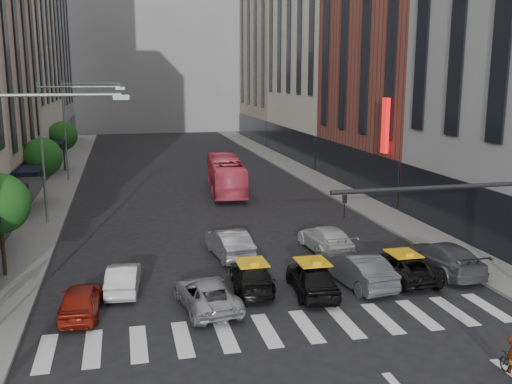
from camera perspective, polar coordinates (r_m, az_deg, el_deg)
ground at (r=21.34m, az=4.79°, el=-15.03°), size 160.00×160.00×0.00m
sidewalk_left at (r=49.34m, az=-19.38°, el=-0.18°), size 3.00×96.00×0.15m
sidewalk_right at (r=52.08m, az=6.63°, el=0.99°), size 3.00×96.00×0.15m
building_left_d at (r=84.01m, az=-21.47°, el=14.49°), size 8.00×18.00×30.00m
building_right_b at (r=50.78m, az=14.23°, el=15.11°), size 8.00×18.00×26.00m
building_right_d at (r=86.37m, az=2.27°, el=14.48°), size 8.00×18.00×28.00m
building_far at (r=103.64m, az=-10.31°, el=16.04°), size 30.00×10.00×36.00m
tree_mid at (r=44.88m, az=-20.57°, el=3.27°), size 2.88×2.88×4.95m
tree_far at (r=60.68m, az=-18.76°, el=5.36°), size 2.88×2.88×4.95m
streetlamp_near at (r=22.76m, az=-23.23°, el=1.42°), size 5.38×0.25×9.00m
streetlamp_mid at (r=38.50m, az=-19.28°, el=5.48°), size 5.38×0.25×9.00m
streetlamp_far at (r=54.38m, az=-17.62°, el=7.17°), size 5.38×0.25×9.00m
liberty_sign at (r=42.58m, az=12.81°, el=6.49°), size 0.30×0.70×4.00m
car_red at (r=24.48m, az=-17.11°, el=-10.26°), size 1.75×3.93×1.31m
car_white_front at (r=26.56m, az=-13.13°, el=-8.37°), size 1.68×3.93×1.26m
car_silver at (r=24.16m, az=-4.95°, el=-10.14°), size 2.62×4.72×1.25m
taxi_left at (r=26.08m, az=-0.43°, el=-8.42°), size 2.24×4.52×1.26m
taxi_center at (r=25.68m, az=5.64°, el=-8.56°), size 2.09×4.44×1.47m
car_grey_mid at (r=27.04m, az=10.08°, el=-7.56°), size 2.26×4.86×1.54m
taxi_right at (r=28.24m, az=14.44°, el=-7.22°), size 2.12×4.54×1.26m
car_grey_curb at (r=29.71m, az=18.09°, el=-6.24°), size 2.47×5.35×1.51m
car_row2_left at (r=30.69m, az=-2.73°, el=-5.09°), size 2.11×4.74×1.51m
car_row2_right at (r=31.84m, az=7.01°, el=-4.65°), size 2.14×4.93×1.41m
bus at (r=47.40m, az=-3.04°, el=1.72°), size 3.43×10.72×2.94m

